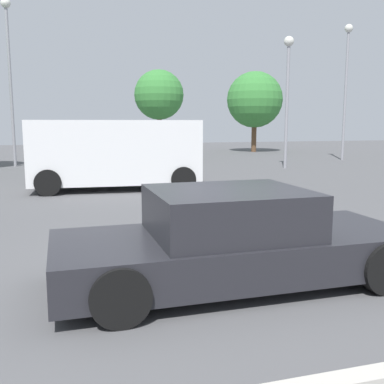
{
  "coord_description": "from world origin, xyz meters",
  "views": [
    {
      "loc": [
        -1.84,
        -5.41,
        2.06
      ],
      "look_at": [
        0.26,
        1.79,
        0.9
      ],
      "focal_mm": 41.73,
      "sensor_mm": 36.0,
      "label": 1
    }
  ],
  "objects_px": {
    "van_white": "(116,152)",
    "dog": "(241,213)",
    "light_post_mid": "(347,71)",
    "light_post_far": "(288,79)",
    "sedan_foreground": "(233,241)",
    "light_post_near": "(9,57)"
  },
  "relations": [
    {
      "from": "sedan_foreground",
      "to": "light_post_near",
      "type": "xyz_separation_m",
      "value": [
        -4.25,
        17.73,
        4.52
      ]
    },
    {
      "from": "light_post_mid",
      "to": "light_post_far",
      "type": "distance_m",
      "value": 6.4
    },
    {
      "from": "light_post_mid",
      "to": "dog",
      "type": "bearing_deg",
      "value": -130.92
    },
    {
      "from": "van_white",
      "to": "light_post_mid",
      "type": "bearing_deg",
      "value": 34.09
    },
    {
      "from": "dog",
      "to": "light_post_mid",
      "type": "xyz_separation_m",
      "value": [
        11.75,
        13.56,
        4.61
      ]
    },
    {
      "from": "light_post_mid",
      "to": "light_post_far",
      "type": "xyz_separation_m",
      "value": [
        -5.36,
        -3.38,
        -0.87
      ]
    },
    {
      "from": "light_post_near",
      "to": "light_post_mid",
      "type": "height_order",
      "value": "light_post_near"
    },
    {
      "from": "dog",
      "to": "light_post_far",
      "type": "bearing_deg",
      "value": 163.46
    },
    {
      "from": "sedan_foreground",
      "to": "light_post_far",
      "type": "bearing_deg",
      "value": 59.28
    },
    {
      "from": "sedan_foreground",
      "to": "light_post_far",
      "type": "relative_size",
      "value": 0.79
    },
    {
      "from": "light_post_near",
      "to": "light_post_far",
      "type": "distance_m",
      "value": 12.87
    },
    {
      "from": "van_white",
      "to": "light_post_near",
      "type": "distance_m",
      "value": 10.44
    },
    {
      "from": "light_post_near",
      "to": "light_post_mid",
      "type": "distance_m",
      "value": 17.39
    },
    {
      "from": "dog",
      "to": "van_white",
      "type": "bearing_deg",
      "value": -147.23
    },
    {
      "from": "light_post_mid",
      "to": "light_post_far",
      "type": "height_order",
      "value": "light_post_mid"
    },
    {
      "from": "dog",
      "to": "light_post_near",
      "type": "relative_size",
      "value": 0.08
    },
    {
      "from": "sedan_foreground",
      "to": "light_post_far",
      "type": "xyz_separation_m",
      "value": [
        7.74,
        13.19,
        3.45
      ]
    },
    {
      "from": "dog",
      "to": "light_post_mid",
      "type": "bearing_deg",
      "value": 154.65
    },
    {
      "from": "light_post_near",
      "to": "light_post_far",
      "type": "relative_size",
      "value": 1.32
    },
    {
      "from": "light_post_mid",
      "to": "van_white",
      "type": "bearing_deg",
      "value": -150.3
    },
    {
      "from": "van_white",
      "to": "dog",
      "type": "bearing_deg",
      "value": -68.42
    },
    {
      "from": "sedan_foreground",
      "to": "light_post_far",
      "type": "distance_m",
      "value": 15.67
    }
  ]
}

